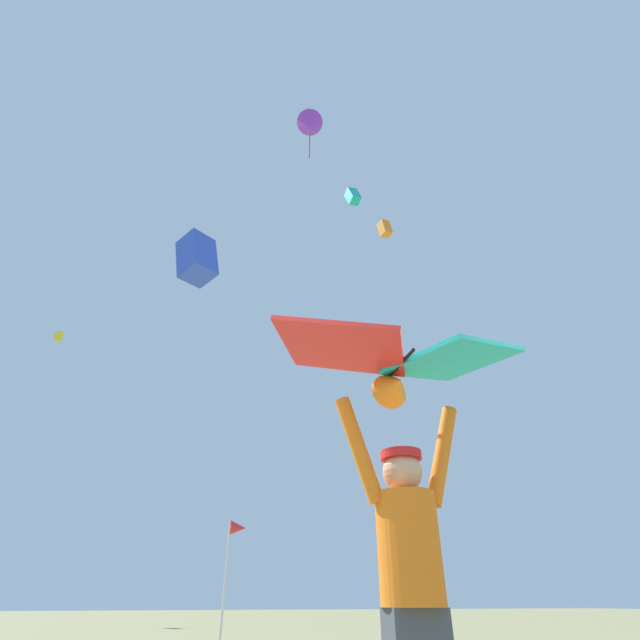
{
  "coord_description": "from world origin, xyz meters",
  "views": [
    {
      "loc": [
        -1.35,
        -2.92,
        0.85
      ],
      "look_at": [
        0.0,
        1.13,
        3.4
      ],
      "focal_mm": 26.52,
      "sensor_mm": 36.0,
      "label": 1
    }
  ],
  "objects": [
    {
      "name": "kite_flyer_person",
      "position": [
        0.0,
        -0.39,
        0.94
      ],
      "size": [
        0.81,
        0.37,
        1.92
      ],
      "color": "#424751",
      "rests_on": "ground"
    },
    {
      "name": "held_stunt_kite",
      "position": [
        -0.0,
        -0.46,
        2.17
      ],
      "size": [
        1.71,
        0.96,
        0.39
      ],
      "color": "black"
    },
    {
      "name": "distant_kite_purple_mid_left",
      "position": [
        2.4,
        9.7,
        18.47
      ],
      "size": [
        1.68,
        1.8,
        2.75
      ],
      "color": "purple"
    },
    {
      "name": "distant_kite_blue_low_left",
      "position": [
        -1.3,
        8.52,
        9.41
      ],
      "size": [
        1.36,
        1.27,
        1.52
      ],
      "color": "blue"
    },
    {
      "name": "distant_kite_orange_low_right",
      "position": [
        10.07,
        17.93,
        21.74
      ],
      "size": [
        0.88,
        0.72,
        1.11
      ],
      "color": "orange"
    },
    {
      "name": "distant_kite_teal_mid_right",
      "position": [
        6.9,
        15.65,
        21.42
      ],
      "size": [
        0.82,
        0.9,
        1.21
      ],
      "color": "#19B2AD"
    },
    {
      "name": "distant_kite_yellow_overhead_distant",
      "position": [
        -9.28,
        29.29,
        16.27
      ],
      "size": [
        0.61,
        0.71,
        0.8
      ],
      "color": "yellow"
    },
    {
      "name": "marker_flag",
      "position": [
        0.12,
        6.11,
        1.8
      ],
      "size": [
        0.3,
        0.24,
        2.08
      ],
      "color": "silver",
      "rests_on": "ground"
    }
  ]
}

